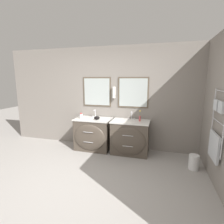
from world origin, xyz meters
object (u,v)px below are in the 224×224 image
(vanity_right, at_px, (130,137))
(toiletry_bottle, at_px, (81,116))
(amenity_bowl, at_px, (97,118))
(waste_bin, at_px, (194,162))
(flower_vase, at_px, (140,117))
(vanity_left, at_px, (93,134))

(vanity_right, distance_m, toiletry_bottle, 1.33)
(vanity_right, relative_size, amenity_bowl, 6.37)
(toiletry_bottle, xyz_separation_m, waste_bin, (2.61, -0.35, -0.72))
(vanity_right, height_order, flower_vase, flower_vase)
(vanity_right, bearing_deg, vanity_left, 180.00)
(toiletry_bottle, bearing_deg, amenity_bowl, 1.26)
(flower_vase, bearing_deg, amenity_bowl, -174.03)
(toiletry_bottle, bearing_deg, flower_vase, 4.63)
(vanity_left, relative_size, flower_vase, 3.38)
(amenity_bowl, bearing_deg, waste_bin, -9.28)
(amenity_bowl, height_order, flower_vase, flower_vase)
(waste_bin, bearing_deg, vanity_right, 163.46)
(vanity_left, distance_m, flower_vase, 1.27)
(amenity_bowl, bearing_deg, toiletry_bottle, -178.74)
(vanity_left, height_order, amenity_bowl, amenity_bowl)
(vanity_left, bearing_deg, flower_vase, 2.96)
(vanity_right, bearing_deg, waste_bin, -16.54)
(vanity_left, bearing_deg, toiletry_bottle, -168.62)
(amenity_bowl, xyz_separation_m, waste_bin, (2.19, -0.36, -0.69))
(waste_bin, bearing_deg, flower_vase, 157.98)
(vanity_left, relative_size, vanity_right, 1.00)
(vanity_left, bearing_deg, vanity_right, 0.00)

